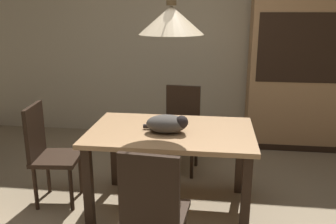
{
  "coord_description": "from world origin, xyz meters",
  "views": [
    {
      "loc": [
        0.44,
        -2.35,
        1.75
      ],
      "look_at": [
        0.03,
        0.75,
        0.85
      ],
      "focal_mm": 38.77,
      "sensor_mm": 36.0,
      "label": 1
    }
  ],
  "objects_px": {
    "cat_sleeping": "(168,124)",
    "hutch_bookcase": "(293,79)",
    "pendant_lamp": "(171,20)",
    "chair_far_back": "(181,125)",
    "dining_table": "(171,141)",
    "chair_near_front": "(153,209)",
    "chair_left_side": "(48,150)"
  },
  "relations": [
    {
      "from": "cat_sleeping",
      "to": "hutch_bookcase",
      "type": "height_order",
      "value": "hutch_bookcase"
    },
    {
      "from": "pendant_lamp",
      "to": "hutch_bookcase",
      "type": "xyz_separation_m",
      "value": [
        1.33,
        1.77,
        -0.77
      ]
    },
    {
      "from": "chair_far_back",
      "to": "pendant_lamp",
      "type": "relative_size",
      "value": 0.72
    },
    {
      "from": "dining_table",
      "to": "hutch_bookcase",
      "type": "bearing_deg",
      "value": 52.96
    },
    {
      "from": "dining_table",
      "to": "pendant_lamp",
      "type": "xyz_separation_m",
      "value": [
        0.0,
        0.0,
        1.01
      ]
    },
    {
      "from": "chair_near_front",
      "to": "chair_left_side",
      "type": "bearing_deg",
      "value": 142.18
    },
    {
      "from": "chair_left_side",
      "to": "chair_far_back",
      "type": "height_order",
      "value": "same"
    },
    {
      "from": "cat_sleeping",
      "to": "hutch_bookcase",
      "type": "relative_size",
      "value": 0.21
    },
    {
      "from": "chair_left_side",
      "to": "hutch_bookcase",
      "type": "height_order",
      "value": "hutch_bookcase"
    },
    {
      "from": "chair_far_back",
      "to": "cat_sleeping",
      "type": "height_order",
      "value": "chair_far_back"
    },
    {
      "from": "chair_far_back",
      "to": "cat_sleeping",
      "type": "distance_m",
      "value": 1.0
    },
    {
      "from": "chair_near_front",
      "to": "chair_far_back",
      "type": "bearing_deg",
      "value": 89.54
    },
    {
      "from": "chair_far_back",
      "to": "cat_sleeping",
      "type": "xyz_separation_m",
      "value": [
        -0.03,
        -0.95,
        0.32
      ]
    },
    {
      "from": "dining_table",
      "to": "chair_near_front",
      "type": "relative_size",
      "value": 1.51
    },
    {
      "from": "chair_left_side",
      "to": "hutch_bookcase",
      "type": "xyz_separation_m",
      "value": [
        2.46,
        1.77,
        0.38
      ]
    },
    {
      "from": "cat_sleeping",
      "to": "pendant_lamp",
      "type": "bearing_deg",
      "value": 74.4
    },
    {
      "from": "chair_near_front",
      "to": "pendant_lamp",
      "type": "distance_m",
      "value": 1.45
    },
    {
      "from": "chair_near_front",
      "to": "dining_table",
      "type": "bearing_deg",
      "value": 89.55
    },
    {
      "from": "dining_table",
      "to": "chair_far_back",
      "type": "relative_size",
      "value": 1.51
    },
    {
      "from": "chair_left_side",
      "to": "cat_sleeping",
      "type": "height_order",
      "value": "chair_left_side"
    },
    {
      "from": "chair_near_front",
      "to": "cat_sleeping",
      "type": "relative_size",
      "value": 2.38
    },
    {
      "from": "chair_near_front",
      "to": "chair_far_back",
      "type": "distance_m",
      "value": 1.76
    },
    {
      "from": "cat_sleeping",
      "to": "hutch_bookcase",
      "type": "xyz_separation_m",
      "value": [
        1.35,
        1.83,
        0.06
      ]
    },
    {
      "from": "dining_table",
      "to": "cat_sleeping",
      "type": "relative_size",
      "value": 3.58
    },
    {
      "from": "chair_near_front",
      "to": "chair_far_back",
      "type": "height_order",
      "value": "same"
    },
    {
      "from": "chair_near_front",
      "to": "hutch_bookcase",
      "type": "bearing_deg",
      "value": 63.13
    },
    {
      "from": "chair_far_back",
      "to": "hutch_bookcase",
      "type": "bearing_deg",
      "value": 33.81
    },
    {
      "from": "pendant_lamp",
      "to": "hutch_bookcase",
      "type": "relative_size",
      "value": 0.7
    },
    {
      "from": "hutch_bookcase",
      "to": "chair_left_side",
      "type": "bearing_deg",
      "value": -144.22
    },
    {
      "from": "dining_table",
      "to": "cat_sleeping",
      "type": "distance_m",
      "value": 0.19
    },
    {
      "from": "chair_far_back",
      "to": "pendant_lamp",
      "type": "distance_m",
      "value": 1.45
    },
    {
      "from": "dining_table",
      "to": "chair_near_front",
      "type": "xyz_separation_m",
      "value": [
        -0.01,
        -0.88,
        -0.14
      ]
    }
  ]
}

